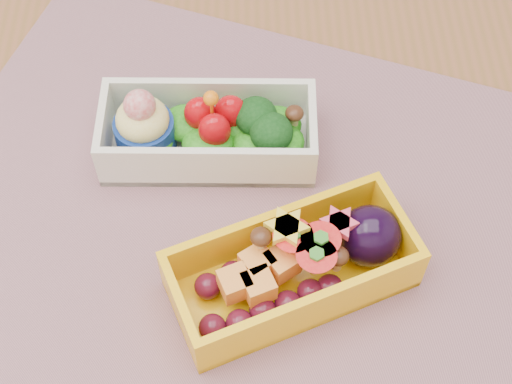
{
  "coord_description": "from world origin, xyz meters",
  "views": [
    {
      "loc": [
        -0.01,
        -0.35,
        1.32
      ],
      "look_at": [
        -0.01,
        -0.0,
        0.79
      ],
      "focal_mm": 53.91,
      "sensor_mm": 36.0,
      "label": 1
    }
  ],
  "objects_px": {
    "table": "(263,270)",
    "bento_white": "(207,132)",
    "bento_yellow": "(297,266)",
    "placemat": "(247,222)"
  },
  "relations": [
    {
      "from": "placemat",
      "to": "bento_yellow",
      "type": "height_order",
      "value": "bento_yellow"
    },
    {
      "from": "placemat",
      "to": "table",
      "type": "bearing_deg",
      "value": 21.83
    },
    {
      "from": "table",
      "to": "bento_yellow",
      "type": "distance_m",
      "value": 0.15
    },
    {
      "from": "bento_white",
      "to": "bento_yellow",
      "type": "distance_m",
      "value": 0.15
    },
    {
      "from": "placemat",
      "to": "bento_yellow",
      "type": "relative_size",
      "value": 2.72
    },
    {
      "from": "placemat",
      "to": "bento_white",
      "type": "bearing_deg",
      "value": 114.07
    },
    {
      "from": "table",
      "to": "bento_white",
      "type": "bearing_deg",
      "value": 124.29
    },
    {
      "from": "placemat",
      "to": "bento_white",
      "type": "height_order",
      "value": "bento_white"
    },
    {
      "from": "bento_white",
      "to": "bento_yellow",
      "type": "relative_size",
      "value": 0.91
    },
    {
      "from": "table",
      "to": "bento_white",
      "type": "distance_m",
      "value": 0.15
    }
  ]
}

